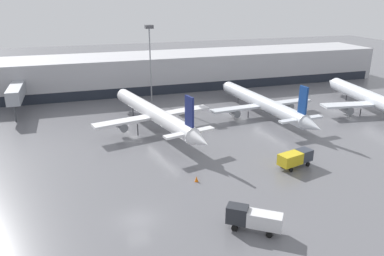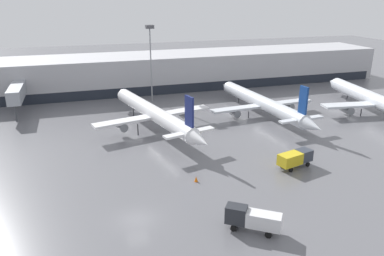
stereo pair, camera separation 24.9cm
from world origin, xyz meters
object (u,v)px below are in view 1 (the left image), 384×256
Objects in this scene: parked_jet_3 at (376,101)px; service_truck_0 at (295,158)px; parked_jet_0 at (154,114)px; traffic_cone_1 at (196,179)px; parked_jet_1 at (262,103)px; apron_light_mast_0 at (150,41)px; service_truck_1 at (253,218)px.

parked_jet_3 is 35.27m from service_truck_0.
traffic_cone_1 is at bearing 169.37° from parked_jet_0.
apron_light_mast_0 is at bearing 43.21° from parked_jet_1.
apron_light_mast_0 is (3.72, 20.42, 10.70)m from parked_jet_0.
parked_jet_0 is at bearing 112.47° from service_truck_0.
parked_jet_3 is at bearing -108.78° from parked_jet_0.
parked_jet_1 reaches higher than service_truck_0.
traffic_cone_1 is at bearing -93.48° from apron_light_mast_0.
parked_jet_3 is 2.20× the size of apron_light_mast_0.
parked_jet_3 is 50.17× the size of traffic_cone_1.
parked_jet_3 is 52.92m from service_truck_1.
parked_jet_3 is at bearing -109.53° from service_truck_1.
parked_jet_0 is 0.99× the size of parked_jet_1.
parked_jet_1 is at bearing 47.13° from traffic_cone_1.
service_truck_1 is at bearing -79.60° from traffic_cone_1.
parked_jet_1 is at bearing -41.66° from apron_light_mast_0.
parked_jet_3 is at bearing -111.46° from parked_jet_1.
apron_light_mast_0 is at bearing 92.25° from service_truck_0.
parked_jet_0 is 6.28× the size of service_truck_1.
parked_jet_0 reaches higher than parked_jet_3.
traffic_cone_1 is at bearing 118.92° from parked_jet_3.
parked_jet_0 reaches higher than service_truck_0.
service_truck_1 reaches higher than service_truck_0.
service_truck_0 reaches higher than traffic_cone_1.
traffic_cone_1 is (1.15, -21.77, -2.92)m from parked_jet_0.
parked_jet_3 is at bearing 15.45° from service_truck_0.
apron_light_mast_0 is at bearing 68.31° from parked_jet_3.
service_truck_0 is 0.33× the size of apron_light_mast_0.
service_truck_1 is (-43.55, -30.05, -1.28)m from parked_jet_3.
parked_jet_3 is 6.59× the size of service_truck_0.
parked_jet_0 is at bearing 93.02° from traffic_cone_1.
parked_jet_3 is 51.03m from apron_light_mast_0.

